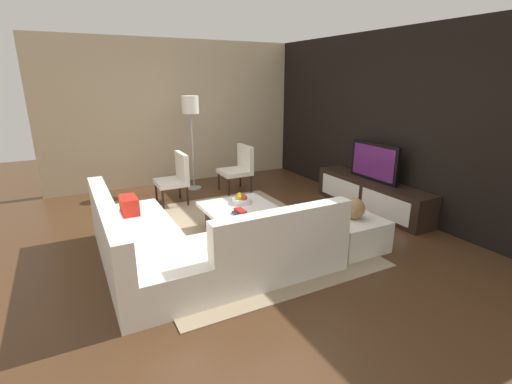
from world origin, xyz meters
The scene contains 15 objects.
ground_plane centered at (0.00, 0.00, 0.00)m, with size 14.00×14.00×0.00m, color #4C301C.
feature_wall_back centered at (0.00, 2.70, 1.40)m, with size 6.40×0.12×2.80m, color black.
side_wall_left centered at (-3.20, 0.20, 1.40)m, with size 0.12×5.20×2.80m, color #C6B28E.
area_rug centered at (-0.10, 0.00, 0.01)m, with size 3.36×2.56×0.01m, color tan.
media_console centered at (0.00, 2.40, 0.25)m, with size 2.19×0.46×0.50m.
television centered at (0.00, 2.40, 0.80)m, with size 0.96×0.06×0.60m.
sectional_couch centered at (0.52, -0.84, 0.28)m, with size 2.35×2.44×0.83m.
coffee_table centered at (-0.10, 0.10, 0.20)m, with size 1.07×0.95×0.38m.
accent_chair_near centered at (-1.81, -0.32, 0.49)m, with size 0.55×0.50×0.87m.
floor_lamp centered at (-2.50, 0.22, 1.49)m, with size 0.31×0.31×1.77m.
ottoman centered at (0.96, 1.15, 0.20)m, with size 0.70×0.70×0.40m, color white.
fruit_bowl centered at (-0.28, 0.20, 0.43)m, with size 0.28×0.28×0.14m.
accent_chair_far centered at (-1.97, 0.95, 0.49)m, with size 0.56×0.54×0.87m.
decorative_ball centered at (0.96, 1.15, 0.53)m, with size 0.26×0.26×0.26m, color #997247.
book_stack centered at (0.12, -0.02, 0.41)m, with size 0.21×0.15×0.06m.
Camera 1 is at (4.20, -1.93, 2.08)m, focal length 25.86 mm.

